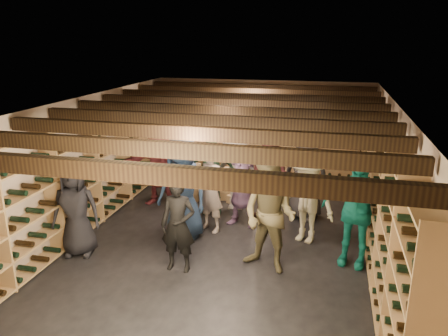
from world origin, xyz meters
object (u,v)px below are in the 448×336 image
person_4 (355,211)px  person_11 (242,187)px  person_0 (76,209)px  person_12 (306,173)px  crate_stack_left (188,182)px  person_2 (270,216)px  crate_stack_right (220,183)px  crate_loose (240,199)px  person_3 (307,198)px  person_5 (159,166)px  person_9 (236,171)px  person_10 (210,172)px  person_6 (183,188)px  person_7 (211,190)px  person_1 (178,225)px  person_8 (271,179)px

person_4 → person_11: (-1.99, 1.06, -0.15)m
person_0 → person_12: person_12 is taller
crate_stack_left → person_2: 3.33m
crate_stack_right → crate_loose: (0.50, -0.17, -0.25)m
person_3 → person_5: bearing=-174.7°
person_3 → person_9: (-1.50, 1.18, 0.02)m
person_3 → person_4: size_ratio=0.89×
person_11 → person_5: bearing=170.7°
person_10 → person_3: bearing=-39.7°
person_3 → person_5: (-3.13, 1.05, 0.06)m
person_6 → person_10: 1.26m
person_0 → person_2: bearing=-10.3°
crate_stack_left → person_7: (0.90, -1.35, 0.36)m
person_0 → person_12: (3.50, 2.42, 0.13)m
person_1 → person_6: person_6 is taller
person_3 → person_2: bearing=-89.6°
crate_stack_left → person_5: (-0.50, -0.34, 0.43)m
person_5 → person_3: bearing=-16.7°
crate_stack_left → person_12: size_ratio=0.46×
person_0 → person_7: 2.34m
person_11 → person_12: size_ratio=0.82×
crate_stack_right → person_11: 1.53m
person_6 → person_12: person_6 is taller
person_7 → crate_loose: bearing=105.5°
crate_stack_right → person_1: (0.16, -3.14, 0.40)m
person_5 → person_7: 1.73m
person_10 → person_12: bearing=-10.4°
crate_loose → person_7: (-0.24, -1.48, 0.70)m
person_4 → person_7: 2.58m
person_0 → person_10: bearing=39.2°
person_6 → person_9: person_6 is taller
crate_loose → person_1: bearing=-96.5°
person_0 → person_9: (2.09, 2.55, 0.04)m
crate_stack_right → person_12: person_12 is taller
person_6 → person_2: bearing=-13.2°
person_6 → person_4: bearing=6.5°
crate_stack_left → person_6: 1.90m
person_3 → person_7: person_3 is taller
person_6 → person_3: bearing=21.5°
person_1 → person_7: size_ratio=0.94×
crate_stack_left → person_5: size_ratio=0.50×
person_0 → person_11: bearing=22.4°
crate_stack_left → person_7: bearing=-56.3°
person_8 → person_0: bearing=-133.7°
person_3 → person_7: bearing=-157.4°
person_7 → person_8: person_8 is taller
person_0 → person_4: (4.36, 0.74, 0.11)m
person_8 → person_10: bearing=-179.2°
crate_stack_right → person_11: size_ratio=0.45×
crate_loose → person_12: size_ratio=0.27×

